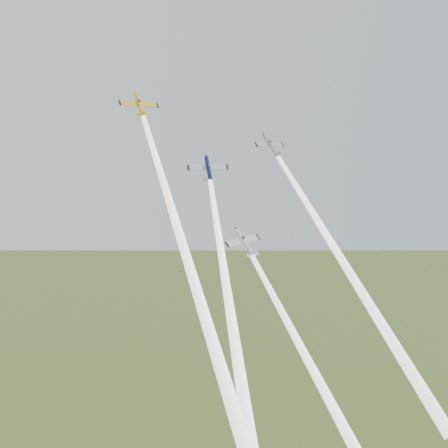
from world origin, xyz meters
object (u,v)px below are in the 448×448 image
at_px(plane_yellow, 140,105).
at_px(plane_navy, 208,169).
at_px(plane_silver_low, 245,242).
at_px(plane_silver_right, 271,146).

bearing_deg(plane_yellow, plane_navy, 0.50).
relative_size(plane_navy, plane_silver_low, 1.02).
distance_m(plane_navy, plane_silver_low, 17.75).
height_order(plane_yellow, plane_navy, plane_yellow).
xyz_separation_m(plane_yellow, plane_silver_low, (16.87, -10.92, -26.19)).
xyz_separation_m(plane_silver_right, plane_silver_low, (-11.76, -8.03, -19.53)).
relative_size(plane_silver_right, plane_silver_low, 0.97).
xyz_separation_m(plane_navy, plane_silver_low, (2.43, -10.03, -14.44)).
xyz_separation_m(plane_navy, plane_silver_right, (14.19, -2.00, 5.09)).
xyz_separation_m(plane_yellow, plane_navy, (14.44, -0.88, -11.75)).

